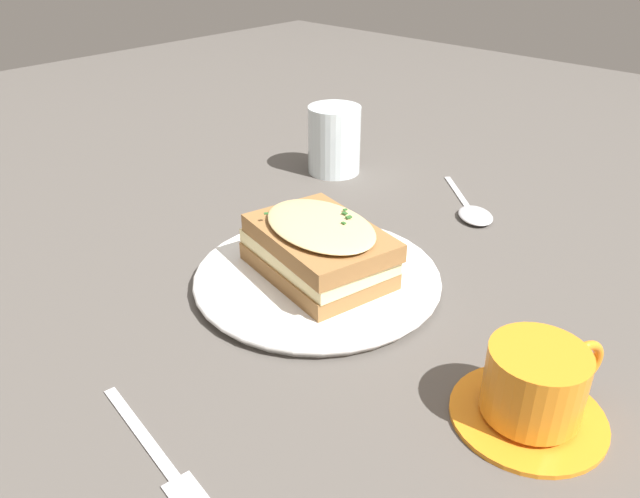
{
  "coord_description": "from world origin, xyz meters",
  "views": [
    {
      "loc": [
        -0.41,
        -0.41,
        0.36
      ],
      "look_at": [
        0.0,
        -0.02,
        0.04
      ],
      "focal_mm": 35.0,
      "sensor_mm": 36.0,
      "label": 1
    }
  ],
  "objects_px": {
    "teacup_with_saucer": "(534,389)",
    "dinner_plate": "(320,276)",
    "spoon": "(473,213)",
    "sandwich": "(320,247)",
    "water_glass": "(334,140)",
    "fork": "(175,479)"
  },
  "relations": [
    {
      "from": "teacup_with_saucer",
      "to": "dinner_plate",
      "type": "bearing_deg",
      "value": 103.27
    },
    {
      "from": "spoon",
      "to": "sandwich",
      "type": "bearing_deg",
      "value": 34.89
    },
    {
      "from": "water_glass",
      "to": "spoon",
      "type": "height_order",
      "value": "water_glass"
    },
    {
      "from": "teacup_with_saucer",
      "to": "water_glass",
      "type": "bearing_deg",
      "value": 79.41
    },
    {
      "from": "teacup_with_saucer",
      "to": "spoon",
      "type": "height_order",
      "value": "teacup_with_saucer"
    },
    {
      "from": "dinner_plate",
      "to": "sandwich",
      "type": "distance_m",
      "value": 0.04
    },
    {
      "from": "water_glass",
      "to": "spoon",
      "type": "relative_size",
      "value": 0.71
    },
    {
      "from": "sandwich",
      "to": "spoon",
      "type": "bearing_deg",
      "value": -7.19
    },
    {
      "from": "sandwich",
      "to": "teacup_with_saucer",
      "type": "relative_size",
      "value": 1.36
    },
    {
      "from": "teacup_with_saucer",
      "to": "water_glass",
      "type": "height_order",
      "value": "water_glass"
    },
    {
      "from": "dinner_plate",
      "to": "teacup_with_saucer",
      "type": "relative_size",
      "value": 2.04
    },
    {
      "from": "dinner_plate",
      "to": "fork",
      "type": "distance_m",
      "value": 0.28
    },
    {
      "from": "dinner_plate",
      "to": "water_glass",
      "type": "height_order",
      "value": "water_glass"
    },
    {
      "from": "sandwich",
      "to": "fork",
      "type": "distance_m",
      "value": 0.28
    },
    {
      "from": "water_glass",
      "to": "fork",
      "type": "relative_size",
      "value": 0.52
    },
    {
      "from": "water_glass",
      "to": "fork",
      "type": "bearing_deg",
      "value": -148.92
    },
    {
      "from": "sandwich",
      "to": "teacup_with_saucer",
      "type": "bearing_deg",
      "value": -96.98
    },
    {
      "from": "teacup_with_saucer",
      "to": "spoon",
      "type": "bearing_deg",
      "value": 58.5
    },
    {
      "from": "spoon",
      "to": "teacup_with_saucer",
      "type": "bearing_deg",
      "value": 79.79
    },
    {
      "from": "dinner_plate",
      "to": "spoon",
      "type": "xyz_separation_m",
      "value": [
        0.25,
        -0.03,
        -0.0
      ]
    },
    {
      "from": "dinner_plate",
      "to": "water_glass",
      "type": "xyz_separation_m",
      "value": [
        0.25,
        0.2,
        0.04
      ]
    },
    {
      "from": "sandwich",
      "to": "fork",
      "type": "height_order",
      "value": "sandwich"
    }
  ]
}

